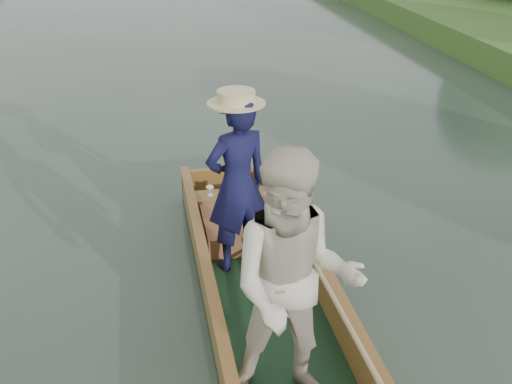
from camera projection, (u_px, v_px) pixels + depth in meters
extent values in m
plane|color=#283D30|center=(269.00, 317.00, 5.69)|extent=(120.00, 120.00, 0.00)
cube|color=black|center=(269.00, 313.00, 5.67)|extent=(1.10, 5.00, 0.08)
cube|color=olive|center=(211.00, 301.00, 5.50)|extent=(0.08, 5.00, 0.32)
cube|color=olive|center=(325.00, 288.00, 5.67)|extent=(0.08, 5.00, 0.32)
cube|color=olive|center=(228.00, 180.00, 7.77)|extent=(1.10, 0.08, 0.32)
cube|color=olive|center=(210.00, 283.00, 5.42)|extent=(0.10, 5.00, 0.04)
cube|color=olive|center=(326.00, 271.00, 5.59)|extent=(0.10, 5.00, 0.04)
cube|color=olive|center=(235.00, 195.00, 7.24)|extent=(0.94, 0.30, 0.05)
imported|color=#12123A|center=(237.00, 185.00, 5.96)|extent=(0.73, 0.59, 1.73)
cylinder|color=beige|center=(236.00, 99.00, 5.61)|extent=(0.52, 0.52, 0.12)
imported|color=beige|center=(295.00, 286.00, 4.27)|extent=(1.06, 0.90, 1.94)
cube|color=brown|center=(243.00, 226.00, 6.82)|extent=(0.85, 0.90, 0.22)
sphere|color=tan|center=(270.00, 210.00, 6.68)|extent=(0.19, 0.19, 0.19)
sphere|color=tan|center=(270.00, 199.00, 6.61)|extent=(0.14, 0.14, 0.14)
sphere|color=tan|center=(265.00, 194.00, 6.58)|extent=(0.05, 0.05, 0.05)
sphere|color=tan|center=(275.00, 193.00, 6.60)|extent=(0.05, 0.05, 0.05)
sphere|color=tan|center=(271.00, 202.00, 6.57)|extent=(0.06, 0.06, 0.06)
sphere|color=tan|center=(262.00, 209.00, 6.64)|extent=(0.07, 0.07, 0.07)
sphere|color=tan|center=(278.00, 208.00, 6.67)|extent=(0.07, 0.07, 0.07)
sphere|color=tan|center=(266.00, 219.00, 6.68)|extent=(0.08, 0.08, 0.08)
sphere|color=tan|center=(275.00, 218.00, 6.70)|extent=(0.08, 0.08, 0.08)
cylinder|color=silver|center=(210.00, 195.00, 7.18)|extent=(0.07, 0.07, 0.01)
cylinder|color=silver|center=(210.00, 192.00, 7.17)|extent=(0.01, 0.01, 0.08)
ellipsoid|color=silver|center=(210.00, 187.00, 7.14)|extent=(0.09, 0.09, 0.05)
cylinder|color=tan|center=(319.00, 271.00, 5.52)|extent=(0.04, 4.36, 0.20)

